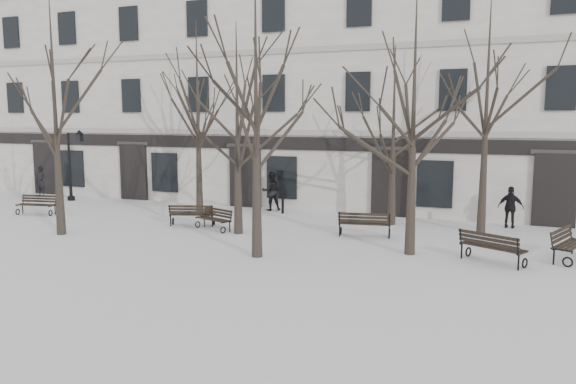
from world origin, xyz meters
The scene contains 21 objects.
ground centered at (0.00, 0.00, 0.00)m, with size 100.00×100.00×0.00m, color silver.
building centered at (0.00, 12.96, 5.52)m, with size 40.40×10.20×11.40m.
tree_0 centered at (-6.94, -0.45, 5.30)m, with size 5.94×5.94×8.48m.
tree_1 centered at (-0.93, 2.12, 4.78)m, with size 5.35×5.35×7.64m.
tree_2 centered at (1.20, -0.80, 5.40)m, with size 6.04×6.04×8.63m.
tree_3 centered at (5.53, 1.29, 5.03)m, with size 5.64×5.64×8.05m.
tree_4 centered at (-4.89, 5.99, 5.33)m, with size 5.97×5.97×8.53m.
tree_5 centered at (3.98, 6.03, 4.41)m, with size 4.94×4.94×7.06m.
tree_6 centered at (7.44, 5.47, 5.34)m, with size 5.98×5.98×8.54m.
bench_0 centered at (-11.13, 2.48, 0.47)m, with size 1.79×0.92×0.86m.
bench_1 centered at (-3.30, 2.73, 0.48)m, with size 1.85×1.17×0.89m.
bench_2 centered at (7.96, 1.01, 0.52)m, with size 1.98×1.46×0.96m.
bench_3 centered at (-2.11, 2.42, 0.45)m, with size 1.71×1.14×0.82m.
bench_4 centered at (3.58, 3.25, 0.51)m, with size 1.94×0.98×0.94m.
bench_5 centered at (10.10, 2.36, 0.52)m, with size 1.30×2.00×0.96m.
lamp_post centered at (-12.60, 6.41, 2.11)m, with size 1.14×0.42×3.66m.
bollard_a centered at (-1.08, 6.80, 0.55)m, with size 0.13×0.13×1.04m.
bollard_b centered at (7.36, 6.45, 0.60)m, with size 0.14×0.14×1.11m.
pedestrian_a centered at (-15.34, 6.86, 0.00)m, with size 0.61×0.40×1.68m, color black.
pedestrian_b centered at (-1.90, 7.40, 0.00)m, with size 0.88×0.68×1.80m, color black.
pedestrian_c centered at (8.43, 7.01, 0.00)m, with size 0.96×0.40×1.64m, color black.
Camera 1 is at (8.43, -16.19, 4.27)m, focal length 35.00 mm.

